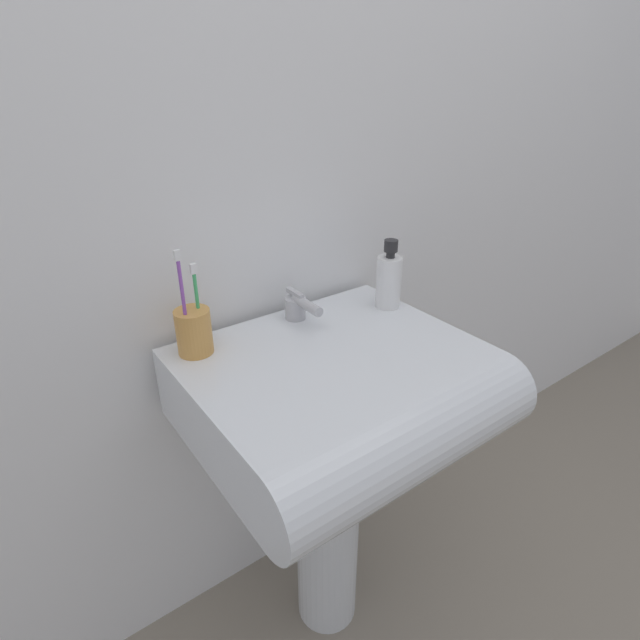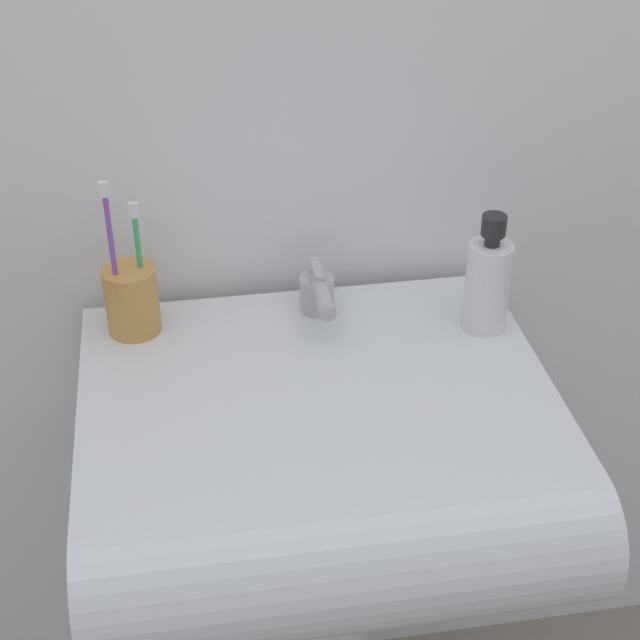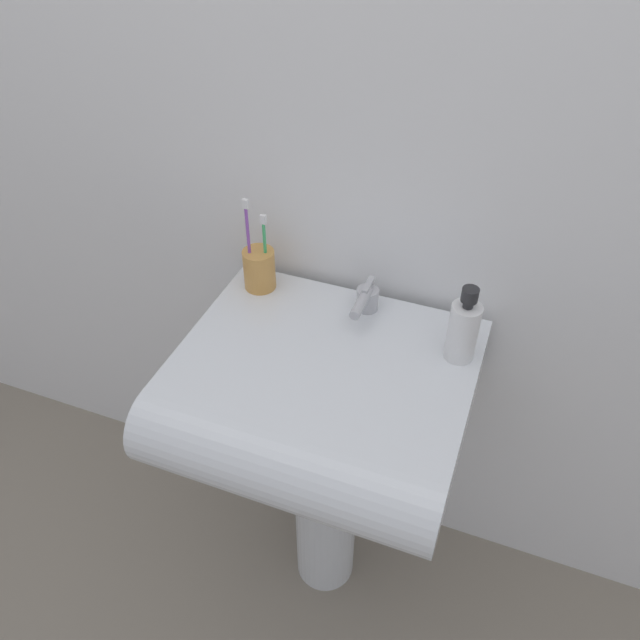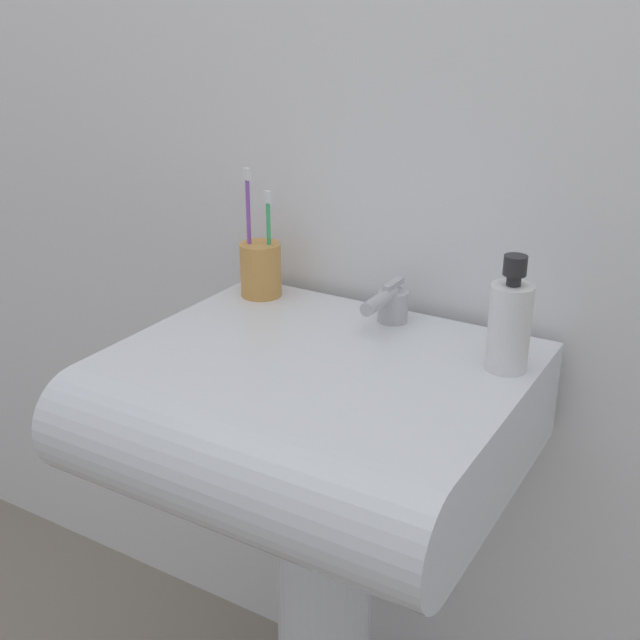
# 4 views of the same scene
# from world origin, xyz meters

# --- Properties ---
(wall_back) EXTENTS (5.00, 0.05, 2.40)m
(wall_back) POSITION_xyz_m (0.00, 0.26, 1.20)
(wall_back) COLOR white
(wall_back) RESTS_ON ground
(sink_pedestal) EXTENTS (0.16, 0.16, 0.66)m
(sink_pedestal) POSITION_xyz_m (0.00, 0.00, 0.33)
(sink_pedestal) COLOR white
(sink_pedestal) RESTS_ON ground
(sink_basin) EXTENTS (0.58, 0.52, 0.16)m
(sink_basin) POSITION_xyz_m (0.00, -0.06, 0.74)
(sink_basin) COLOR white
(sink_basin) RESTS_ON sink_pedestal
(faucet) EXTENTS (0.05, 0.12, 0.07)m
(faucet) POSITION_xyz_m (0.03, 0.16, 0.86)
(faucet) COLOR #B7B7BC
(faucet) RESTS_ON sink_basin
(toothbrush_cup) EXTENTS (0.07, 0.07, 0.22)m
(toothbrush_cup) POSITION_xyz_m (-0.22, 0.16, 0.87)
(toothbrush_cup) COLOR #D19347
(toothbrush_cup) RESTS_ON sink_basin
(soap_bottle) EXTENTS (0.06, 0.06, 0.17)m
(soap_bottle) POSITION_xyz_m (0.24, 0.09, 0.89)
(soap_bottle) COLOR white
(soap_bottle) RESTS_ON sink_basin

